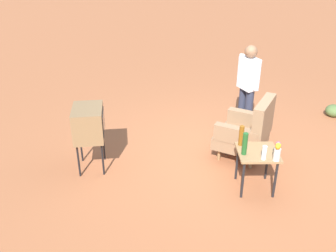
{
  "coord_description": "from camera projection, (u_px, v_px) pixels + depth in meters",
  "views": [
    {
      "loc": [
        5.32,
        -1.08,
        3.28
      ],
      "look_at": [
        0.16,
        -1.03,
        0.65
      ],
      "focal_mm": 39.81,
      "sensor_mm": 36.0,
      "label": 1
    }
  ],
  "objects": [
    {
      "name": "side_table",
      "position": [
        257.0,
        157.0,
        5.21
      ],
      "size": [
        0.56,
        0.56,
        0.61
      ],
      "color": "black",
      "rests_on": "ground"
    },
    {
      "name": "bottle_tall_amber",
      "position": [
        241.0,
        136.0,
        5.27
      ],
      "size": [
        0.07,
        0.07,
        0.3
      ],
      "primitive_type": "cylinder",
      "color": "brown",
      "rests_on": "side_table"
    },
    {
      "name": "ground_plane",
      "position": [
        230.0,
        156.0,
        6.23
      ],
      "size": [
        60.0,
        60.0,
        0.0
      ],
      "primitive_type": "plane",
      "color": "#A05B38"
    },
    {
      "name": "person_standing",
      "position": [
        248.0,
        84.0,
        6.6
      ],
      "size": [
        0.53,
        0.35,
        1.64
      ],
      "color": "#2D3347",
      "rests_on": "ground"
    },
    {
      "name": "armchair",
      "position": [
        248.0,
        131.0,
        5.96
      ],
      "size": [
        1.04,
        1.05,
        1.06
      ],
      "color": "#937047",
      "rests_on": "ground"
    },
    {
      "name": "tv_on_stand",
      "position": [
        89.0,
        123.0,
        5.57
      ],
      "size": [
        0.65,
        0.51,
        1.03
      ],
      "color": "black",
      "rests_on": "ground"
    },
    {
      "name": "flower_vase",
      "position": [
        277.0,
        151.0,
        4.9
      ],
      "size": [
        0.14,
        0.1,
        0.27
      ],
      "color": "silver",
      "rests_on": "side_table"
    },
    {
      "name": "bottle_short_clear",
      "position": [
        264.0,
        153.0,
        4.95
      ],
      "size": [
        0.06,
        0.06,
        0.2
      ],
      "primitive_type": "cylinder",
      "color": "silver",
      "rests_on": "side_table"
    },
    {
      "name": "shrub_mid",
      "position": [
        334.0,
        111.0,
        7.55
      ],
      "size": [
        0.32,
        0.32,
        0.25
      ],
      "primitive_type": "ellipsoid",
      "color": "#516B38",
      "rests_on": "ground"
    },
    {
      "name": "bottle_wine_green",
      "position": [
        245.0,
        144.0,
        5.04
      ],
      "size": [
        0.07,
        0.07,
        0.32
      ],
      "primitive_type": "cylinder",
      "color": "#1E5623",
      "rests_on": "side_table"
    }
  ]
}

